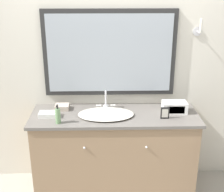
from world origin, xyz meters
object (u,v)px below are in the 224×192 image
object	(u,v)px
sink_basin	(106,114)
soap_bottle	(58,116)
appliance_box	(174,107)
picture_frame	(165,113)

from	to	relation	value
sink_basin	soap_bottle	size ratio (longest dim) A/B	2.95
soap_bottle	appliance_box	xyz separation A→B (m)	(1.16, 0.22, -0.02)
sink_basin	appliance_box	world-z (taller)	sink_basin
sink_basin	appliance_box	distance (m)	0.71
appliance_box	picture_frame	bearing A→B (deg)	-130.09
sink_basin	soap_bottle	xyz separation A→B (m)	(-0.45, -0.16, 0.06)
appliance_box	picture_frame	distance (m)	0.20
sink_basin	appliance_box	xyz separation A→B (m)	(0.70, 0.06, 0.04)
sink_basin	appliance_box	size ratio (longest dim) A/B	2.28
sink_basin	soap_bottle	distance (m)	0.49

